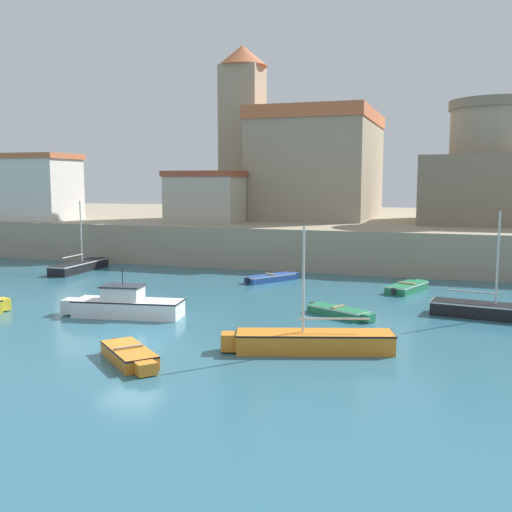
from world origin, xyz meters
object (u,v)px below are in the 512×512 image
dinghy_green_1 (339,312)px  dinghy_blue_6 (271,278)px  sailboat_orange_3 (311,341)px  fortress (494,178)px  church (309,160)px  harbor_shed_near_wharf (205,196)px  dinghy_green_5 (408,287)px  dinghy_orange_8 (130,355)px  motorboat_white_4 (125,305)px  harbor_shed_mid_row (37,187)px  sailboat_black_0 (490,310)px  sailboat_black_7 (80,266)px

dinghy_green_1 → dinghy_blue_6: size_ratio=0.93×
sailboat_orange_3 → dinghy_blue_6: (-6.42, 15.69, -0.19)m
dinghy_blue_6 → fortress: size_ratio=0.33×
church → sailboat_orange_3: bearing=-76.5°
church → harbor_shed_near_wharf: size_ratio=2.53×
dinghy_green_5 → dinghy_blue_6: dinghy_green_5 is taller
dinghy_green_5 → dinghy_orange_8: 20.38m
dinghy_orange_8 → fortress: size_ratio=0.29×
sailboat_orange_3 → dinghy_green_5: bearing=79.7°
motorboat_white_4 → harbor_shed_mid_row: size_ratio=0.90×
dinghy_blue_6 → church: size_ratio=0.24×
sailboat_orange_3 → dinghy_orange_8: sailboat_orange_3 is taller
dinghy_green_5 → church: bearing=118.4°
dinghy_green_1 → dinghy_green_5: size_ratio=0.87×
dinghy_green_5 → harbor_shed_mid_row: harbor_shed_mid_row is taller
motorboat_white_4 → harbor_shed_mid_row: 30.16m
sailboat_black_0 → harbor_shed_near_wharf: (-22.74, 17.22, 5.04)m
dinghy_green_1 → dinghy_green_5: 8.67m
dinghy_blue_6 → fortress: 23.66m
dinghy_blue_6 → sailboat_black_0: bearing=-27.6°
sailboat_black_7 → church: size_ratio=0.39×
dinghy_green_1 → church: size_ratio=0.22×
sailboat_orange_3 → dinghy_orange_8: bearing=-150.2°
harbor_shed_near_wharf → dinghy_orange_8: bearing=-72.2°
dinghy_green_5 → fortress: bearing=72.4°
motorboat_white_4 → church: bearing=86.8°
motorboat_white_4 → dinghy_orange_8: motorboat_white_4 is taller
dinghy_orange_8 → church: bearing=93.5°
church → harbor_shed_mid_row: church is taller
dinghy_green_5 → fortress: size_ratio=0.35×
sailboat_black_0 → harbor_shed_mid_row: size_ratio=0.86×
dinghy_green_5 → sailboat_orange_3: bearing=-100.3°
sailboat_black_0 → dinghy_blue_6: sailboat_black_0 is taller
dinghy_green_1 → harbor_shed_mid_row: size_ratio=0.52×
dinghy_green_1 → fortress: 28.40m
harbor_shed_near_wharf → harbor_shed_mid_row: 16.15m
dinghy_green_1 → church: 31.38m
dinghy_green_5 → sailboat_black_7: size_ratio=0.65×
church → harbor_shed_near_wharf: 12.50m
dinghy_green_1 → dinghy_green_5: dinghy_green_5 is taller
dinghy_green_5 → harbor_shed_mid_row: size_ratio=0.59×
harbor_shed_mid_row → sailboat_black_0: bearing=-21.4°
sailboat_orange_3 → dinghy_blue_6: 16.95m
fortress → harbor_shed_near_wharf: size_ratio=1.84×
dinghy_green_1 → sailboat_orange_3: (0.07, -6.61, 0.20)m
harbor_shed_near_wharf → motorboat_white_4: bearing=-77.0°
sailboat_black_0 → sailboat_orange_3: sailboat_black_0 is taller
sailboat_black_7 → harbor_shed_mid_row: 14.30m
church → sailboat_black_7: bearing=-122.9°
motorboat_white_4 → dinghy_orange_8: size_ratio=1.82×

